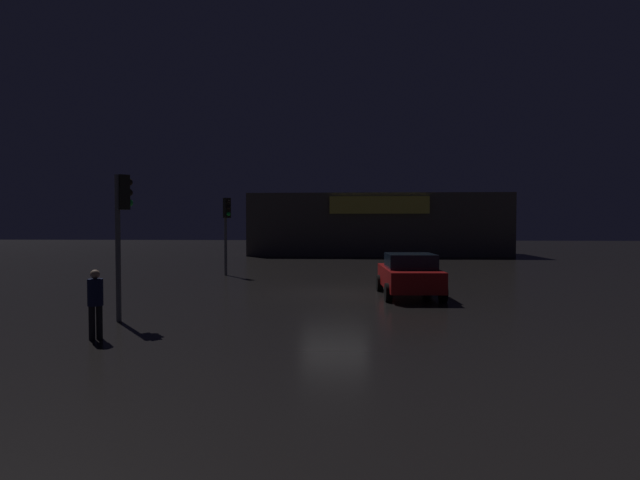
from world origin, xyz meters
name	(u,v)px	position (x,y,z in m)	size (l,w,h in m)	color
ground_plane	(335,293)	(0.00, 0.00, 0.00)	(120.00, 120.00, 0.00)	black
store_building	(377,225)	(2.84, 24.46, 2.54)	(21.10, 7.46, 5.07)	#4C4742
traffic_signal_main	(122,216)	(-5.57, -5.81, 2.85)	(0.42, 0.42, 3.95)	#595B60
traffic_signal_opposite	(227,220)	(-5.67, 6.22, 2.80)	(0.42, 0.43, 3.93)	#595B60
car_near	(409,274)	(2.71, -0.67, 0.79)	(2.22, 4.20, 1.56)	#A51414
pedestrian	(95,299)	(-5.22, -7.98, 0.92)	(0.48, 0.48, 1.59)	black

